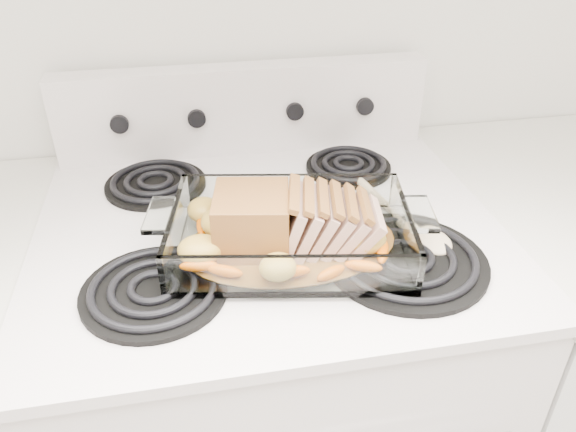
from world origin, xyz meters
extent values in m
cube|color=silver|center=(0.00, 1.66, 0.46)|extent=(0.76, 0.65, 0.92)
cube|color=silver|center=(0.00, 1.66, 0.93)|extent=(0.78, 0.67, 0.02)
cube|color=silver|center=(0.00, 1.95, 1.03)|extent=(0.76, 0.06, 0.18)
cylinder|color=black|center=(-0.19, 1.50, 0.94)|extent=(0.21, 0.21, 0.01)
cylinder|color=black|center=(0.19, 1.50, 0.94)|extent=(0.25, 0.25, 0.01)
cylinder|color=black|center=(-0.19, 1.81, 0.94)|extent=(0.19, 0.19, 0.01)
cylinder|color=black|center=(0.19, 1.81, 0.94)|extent=(0.17, 0.17, 0.01)
cylinder|color=black|center=(-0.25, 1.92, 1.03)|extent=(0.04, 0.02, 0.04)
cylinder|color=black|center=(-0.10, 1.92, 1.03)|extent=(0.04, 0.02, 0.04)
cylinder|color=black|center=(0.10, 1.92, 1.03)|extent=(0.04, 0.02, 0.04)
cylinder|color=black|center=(0.25, 1.92, 1.03)|extent=(0.04, 0.02, 0.04)
cube|color=white|center=(0.67, 1.66, 0.45)|extent=(0.55, 0.65, 0.90)
cube|color=white|center=(0.02, 1.56, 0.95)|extent=(0.36, 0.24, 0.01)
cube|color=white|center=(0.02, 1.44, 0.98)|extent=(0.36, 0.01, 0.06)
cube|color=white|center=(0.02, 1.67, 0.98)|extent=(0.36, 0.01, 0.06)
cube|color=white|center=(-0.16, 1.56, 0.98)|extent=(0.01, 0.24, 0.06)
cube|color=white|center=(0.20, 1.56, 0.98)|extent=(0.01, 0.24, 0.06)
cylinder|color=brown|center=(0.02, 1.56, 0.95)|extent=(0.21, 0.21, 0.00)
cube|color=#925D24|center=(-0.04, 1.56, 1.00)|extent=(0.11, 0.11, 0.09)
cube|color=tan|center=(0.03, 1.56, 0.99)|extent=(0.04, 0.11, 0.09)
cube|color=tan|center=(0.05, 1.56, 0.99)|extent=(0.04, 0.10, 0.08)
cube|color=tan|center=(0.07, 1.56, 0.99)|extent=(0.05, 0.10, 0.08)
cube|color=tan|center=(0.09, 1.56, 0.99)|extent=(0.05, 0.10, 0.07)
cube|color=tan|center=(0.11, 1.56, 0.99)|extent=(0.05, 0.10, 0.07)
cube|color=tan|center=(0.13, 1.56, 0.99)|extent=(0.05, 0.10, 0.06)
ellipsoid|color=#EB5800|center=(-0.11, 1.48, 0.96)|extent=(0.05, 0.02, 0.02)
ellipsoid|color=#EB5800|center=(0.13, 1.48, 0.96)|extent=(0.05, 0.02, 0.02)
ellipsoid|color=#EB5800|center=(0.16, 1.57, 0.96)|extent=(0.05, 0.02, 0.02)
ellipsoid|color=#EB5800|center=(-0.12, 1.59, 0.96)|extent=(0.05, 0.02, 0.02)
ellipsoid|color=#AD8D29|center=(-0.12, 1.63, 0.97)|extent=(0.06, 0.05, 0.04)
ellipsoid|color=#AD8D29|center=(0.04, 1.64, 0.97)|extent=(0.06, 0.05, 0.04)
ellipsoid|color=#AD8D29|center=(0.13, 1.54, 0.97)|extent=(0.06, 0.05, 0.04)
cylinder|color=#C8B18D|center=(0.21, 1.64, 0.95)|extent=(0.06, 0.20, 0.02)
ellipsoid|color=#C8B18D|center=(0.25, 1.53, 0.95)|extent=(0.06, 0.07, 0.02)
camera|label=1|loc=(-0.12, 0.85, 1.46)|focal=35.00mm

